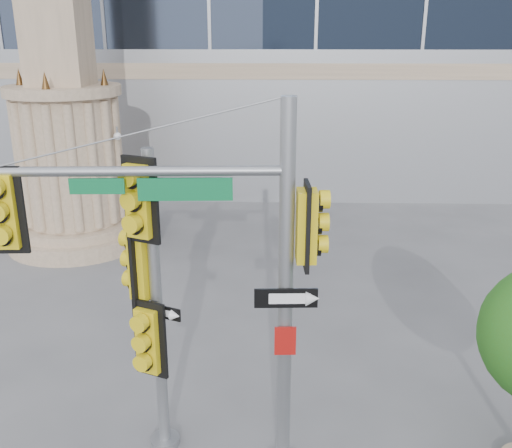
{
  "coord_description": "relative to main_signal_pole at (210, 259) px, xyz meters",
  "views": [
    {
      "loc": [
        0.44,
        -8.57,
        6.66
      ],
      "look_at": [
        0.12,
        2.0,
        3.07
      ],
      "focal_mm": 40.0,
      "sensor_mm": 36.0,
      "label": 1
    }
  ],
  "objects": [
    {
      "name": "ground",
      "position": [
        0.42,
        1.2,
        -3.64
      ],
      "size": [
        120.0,
        120.0,
        0.0
      ],
      "primitive_type": "plane",
      "color": "#545456",
      "rests_on": "ground"
    },
    {
      "name": "monument",
      "position": [
        -5.58,
        10.2,
        1.88
      ],
      "size": [
        4.4,
        4.4,
        16.6
      ],
      "color": "gray",
      "rests_on": "ground"
    },
    {
      "name": "main_signal_pole",
      "position": [
        0.0,
        0.0,
        0.0
      ],
      "size": [
        4.57,
        0.62,
        5.87
      ],
      "rotation": [
        0.0,
        0.0,
        0.05
      ],
      "color": "slate",
      "rests_on": "ground"
    },
    {
      "name": "secondary_signal_pole",
      "position": [
        -1.02,
        0.48,
        -0.65
      ],
      "size": [
        0.87,
        0.84,
        5.09
      ],
      "rotation": [
        0.0,
        0.0,
        -0.39
      ],
      "color": "slate",
      "rests_on": "ground"
    }
  ]
}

